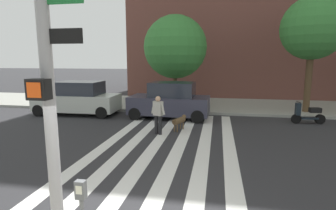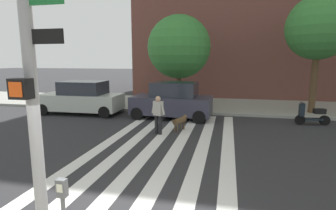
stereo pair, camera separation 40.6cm
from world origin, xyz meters
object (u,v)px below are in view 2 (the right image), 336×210
street_tree_middle (319,28)px  pedestrian_dog_walker (158,113)px  parked_car_behind_first (172,101)px  traffic_light_pole (24,31)px  street_tree_nearest (179,47)px  parked_scooter (313,115)px  dog_on_leash (180,121)px  parked_car_near_curb (82,98)px

street_tree_middle → pedestrian_dog_walker: (-7.53, -5.78, -3.91)m
parked_car_behind_first → street_tree_middle: 8.91m
traffic_light_pole → street_tree_nearest: bearing=91.7°
parked_car_behind_first → parked_scooter: 6.98m
parked_scooter → dog_on_leash: parked_scooter is taller
parked_car_near_curb → dog_on_leash: size_ratio=4.31×
street_tree_middle → street_tree_nearest: bearing=176.1°
parked_scooter → parked_car_behind_first: bearing=179.4°
street_tree_nearest → street_tree_middle: size_ratio=0.89×
street_tree_nearest → pedestrian_dog_walker: size_ratio=3.52×
street_tree_nearest → pedestrian_dog_walker: bearing=-87.3°
parked_car_near_curb → street_tree_nearest: bearing=30.3°
pedestrian_dog_walker → street_tree_nearest: bearing=92.7°
traffic_light_pole → street_tree_middle: street_tree_middle is taller
parked_car_near_curb → street_tree_nearest: street_tree_nearest is taller
traffic_light_pole → pedestrian_dog_walker: size_ratio=3.54×
parked_car_behind_first → dog_on_leash: (0.88, -2.45, -0.49)m
traffic_light_pole → pedestrian_dog_walker: bearing=90.9°
parked_car_near_curb → dog_on_leash: (6.29, -2.46, -0.47)m
street_tree_middle → parked_car_behind_first: bearing=-161.8°
traffic_light_pole → dog_on_leash: 8.86m
parked_car_near_curb → pedestrian_dog_walker: size_ratio=2.90×
street_tree_middle → pedestrian_dog_walker: street_tree_middle is taller
parked_car_behind_first → street_tree_nearest: 4.27m
parked_car_near_curb → parked_car_behind_first: size_ratio=1.10×
parked_car_behind_first → pedestrian_dog_walker: (0.08, -3.28, -0.01)m
traffic_light_pole → street_tree_nearest: traffic_light_pole is taller
parked_scooter → street_tree_middle: size_ratio=0.25×
parked_scooter → street_tree_middle: (0.65, 2.57, 4.36)m
pedestrian_dog_walker → dog_on_leash: pedestrian_dog_walker is taller
traffic_light_pole → parked_car_near_curb: 12.39m
parked_car_near_curb → parked_scooter: size_ratio=2.91×
street_tree_nearest → pedestrian_dog_walker: (0.29, -6.32, -3.00)m
traffic_light_pole → parked_scooter: 13.00m
pedestrian_dog_walker → dog_on_leash: (0.80, 0.82, -0.48)m
parked_car_behind_first → dog_on_leash: bearing=-70.3°
traffic_light_pole → parked_car_near_curb: traffic_light_pole is taller
traffic_light_pole → pedestrian_dog_walker: traffic_light_pole is taller
street_tree_middle → dog_on_leash: street_tree_middle is taller
dog_on_leash → street_tree_nearest: bearing=101.3°
street_tree_middle → parked_scooter: bearing=-104.2°
parked_car_near_curb → parked_scooter: parked_car_near_curb is taller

